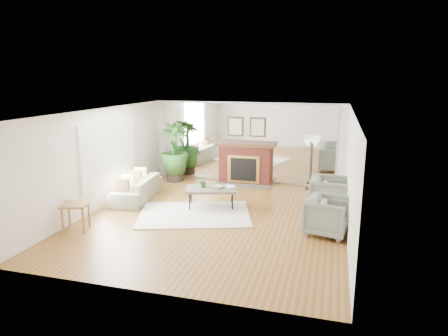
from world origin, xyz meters
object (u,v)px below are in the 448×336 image
(potted_ficus, at_px, (174,151))
(coffee_table, at_px, (211,190))
(fireplace, at_px, (245,163))
(sofa, at_px, (137,188))
(armchair_back, at_px, (330,194))
(armchair_front, at_px, (328,216))
(floor_lamp, at_px, (311,147))
(side_table, at_px, (75,208))

(potted_ficus, bearing_deg, coffee_table, -49.20)
(fireplace, distance_m, sofa, 3.46)
(armchair_back, xyz_separation_m, armchair_front, (0.00, -1.56, -0.03))
(fireplace, distance_m, coffee_table, 2.58)
(armchair_back, distance_m, potted_ficus, 5.12)
(potted_ficus, height_order, floor_lamp, potted_ficus)
(fireplace, relative_size, potted_ficus, 1.10)
(side_table, xyz_separation_m, floor_lamp, (4.65, 4.67, 0.76))
(sofa, height_order, floor_lamp, floor_lamp)
(sofa, distance_m, potted_ficus, 2.20)
(coffee_table, bearing_deg, armchair_back, 10.19)
(fireplace, bearing_deg, armchair_front, -54.14)
(fireplace, xyz_separation_m, potted_ficus, (-2.20, -0.35, 0.33))
(fireplace, height_order, sofa, fireplace)
(fireplace, bearing_deg, floor_lamp, -4.54)
(sofa, bearing_deg, side_table, -11.18)
(armchair_front, height_order, potted_ficus, potted_ficus)
(fireplace, bearing_deg, potted_ficus, -170.87)
(coffee_table, relative_size, armchair_back, 1.52)
(armchair_back, bearing_deg, sofa, 96.82)
(potted_ficus, relative_size, floor_lamp, 1.25)
(potted_ficus, bearing_deg, armchair_back, -19.28)
(sofa, height_order, armchair_front, armchair_front)
(armchair_back, bearing_deg, floor_lamp, 20.10)
(coffee_table, distance_m, armchair_back, 2.95)
(fireplace, height_order, armchair_back, fireplace)
(fireplace, bearing_deg, side_table, -118.73)
(armchair_front, height_order, floor_lamp, floor_lamp)
(armchair_back, xyz_separation_m, side_table, (-5.25, -2.80, 0.08))
(fireplace, distance_m, potted_ficus, 2.25)
(fireplace, xyz_separation_m, side_table, (-2.65, -4.83, -0.15))
(fireplace, relative_size, sofa, 1.00)
(armchair_back, height_order, potted_ficus, potted_ficus)
(coffee_table, bearing_deg, potted_ficus, 130.80)
(sofa, xyz_separation_m, armchair_front, (5.05, -1.17, 0.10))
(armchair_front, relative_size, potted_ficus, 0.48)
(coffee_table, distance_m, floor_lamp, 3.42)
(sofa, bearing_deg, armchair_front, 70.47)
(potted_ficus, bearing_deg, floor_lamp, 2.65)
(coffee_table, relative_size, side_table, 2.12)
(sofa, relative_size, potted_ficus, 1.10)
(coffee_table, xyz_separation_m, armchair_front, (2.90, -1.04, -0.07))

